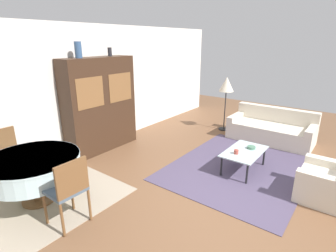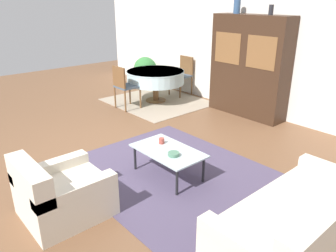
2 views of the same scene
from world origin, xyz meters
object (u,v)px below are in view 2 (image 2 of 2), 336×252
object	(u,v)px
armchair	(61,194)
vase_short	(271,10)
dining_chair_near	(124,84)
potted_plant	(145,70)
coffee_table	(168,152)
dining_chair_far	(183,73)
cup	(162,141)
vase_tall	(237,5)
bowl	(174,154)
couch	(303,224)
dining_table	(156,77)
display_cabinet	(249,67)

from	to	relation	value
armchair	vase_short	world-z (taller)	vase_short
dining_chair_near	potted_plant	distance (m)	2.07
coffee_table	vase_short	distance (m)	3.49
dining_chair_far	cup	world-z (taller)	dining_chair_far
vase_tall	dining_chair_near	bearing A→B (deg)	-131.75
bowl	vase_short	xyz separation A→B (m)	(-0.70, 3.03, 1.70)
couch	vase_tall	bearing A→B (deg)	48.07
vase_tall	coffee_table	bearing A→B (deg)	-66.33
coffee_table	vase_tall	distance (m)	3.72
coffee_table	potted_plant	xyz separation A→B (m)	(-4.19, 2.82, 0.10)
couch	armchair	size ratio (longest dim) A/B	2.13
dining_table	vase_short	size ratio (longest dim) A/B	7.39
couch	bowl	distance (m)	1.75
couch	vase_short	bearing A→B (deg)	40.16
dining_table	display_cabinet	bearing A→B (deg)	23.46
dining_table	dining_chair_near	distance (m)	0.89
couch	coffee_table	xyz separation A→B (m)	(-1.92, -0.07, 0.09)
coffee_table	cup	world-z (taller)	cup
armchair	potted_plant	size ratio (longest dim) A/B	1.11
armchair	dining_chair_far	size ratio (longest dim) A/B	0.95
vase_tall	potted_plant	world-z (taller)	vase_tall
coffee_table	dining_table	distance (m)	3.57
potted_plant	couch	bearing A→B (deg)	-24.18
armchair	couch	bearing A→B (deg)	37.35
couch	dining_table	xyz separation A→B (m)	(-4.79, 2.04, 0.32)
coffee_table	dining_chair_far	distance (m)	4.16
dining_table	dining_chair_near	size ratio (longest dim) A/B	1.41
display_cabinet	vase_short	bearing A→B (deg)	0.14
vase_tall	vase_short	bearing A→B (deg)	0.00
dining_chair_far	vase_tall	size ratio (longest dim) A/B	3.08
armchair	display_cabinet	distance (m)	4.59
dining_chair_near	cup	xyz separation A→B (m)	(2.64, -1.15, -0.12)
cup	coffee_table	bearing A→B (deg)	-17.99
couch	cup	bearing A→B (deg)	90.05
armchair	vase_short	bearing A→B (deg)	95.08
coffee_table	display_cabinet	world-z (taller)	display_cabinet
dining_table	vase_tall	world-z (taller)	vase_tall
cup	armchair	bearing A→B (deg)	-86.46
dining_table	cup	world-z (taller)	dining_table
couch	dining_table	distance (m)	5.22
dining_table	coffee_table	bearing A→B (deg)	-36.44
potted_plant	coffee_table	bearing A→B (deg)	-33.95
coffee_table	bowl	size ratio (longest dim) A/B	6.64
bowl	vase_tall	xyz separation A→B (m)	(-1.48, 3.03, 1.76)
couch	bowl	world-z (taller)	couch
display_cabinet	armchair	bearing A→B (deg)	-80.30
bowl	potted_plant	xyz separation A→B (m)	(-4.37, 2.88, 0.04)
display_cabinet	dining_chair_near	size ratio (longest dim) A/B	2.13
dining_chair_far	vase_tall	xyz separation A→B (m)	(1.56, -0.03, 1.62)
couch	dining_chair_near	distance (m)	4.93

